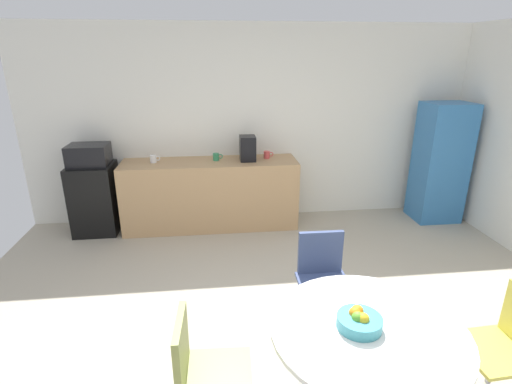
# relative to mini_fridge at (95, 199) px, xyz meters

# --- Properties ---
(ground_plane) EXTENTS (6.00, 6.00, 0.00)m
(ground_plane) POSITION_rel_mini_fridge_xyz_m (2.07, -2.65, -0.45)
(ground_plane) COLOR #B2A893
(wall_back) EXTENTS (6.00, 0.10, 2.60)m
(wall_back) POSITION_rel_mini_fridge_xyz_m (2.07, 0.35, 0.85)
(wall_back) COLOR white
(wall_back) RESTS_ON ground_plane
(counter_block) EXTENTS (2.27, 0.60, 0.90)m
(counter_block) POSITION_rel_mini_fridge_xyz_m (1.49, 0.00, -0.00)
(counter_block) COLOR tan
(counter_block) RESTS_ON ground_plane
(mini_fridge) EXTENTS (0.54, 0.54, 0.90)m
(mini_fridge) POSITION_rel_mini_fridge_xyz_m (0.00, 0.00, 0.00)
(mini_fridge) COLOR black
(mini_fridge) RESTS_ON ground_plane
(microwave) EXTENTS (0.48, 0.38, 0.26)m
(microwave) POSITION_rel_mini_fridge_xyz_m (0.00, 0.00, 0.58)
(microwave) COLOR black
(microwave) RESTS_ON mini_fridge
(locker_cabinet) EXTENTS (0.60, 0.50, 1.62)m
(locker_cabinet) POSITION_rel_mini_fridge_xyz_m (4.62, -0.10, 0.36)
(locker_cabinet) COLOR #3372B2
(locker_cabinet) RESTS_ON ground_plane
(round_table) EXTENTS (1.13, 1.13, 0.73)m
(round_table) POSITION_rel_mini_fridge_xyz_m (2.39, -3.15, 0.15)
(round_table) COLOR silver
(round_table) RESTS_ON ground_plane
(chair_olive) EXTENTS (0.44, 0.44, 0.83)m
(chair_olive) POSITION_rel_mini_fridge_xyz_m (1.40, -3.10, 0.07)
(chair_olive) COLOR silver
(chair_olive) RESTS_ON ground_plane
(chair_yellow) EXTENTS (0.44, 0.44, 0.83)m
(chair_yellow) POSITION_rel_mini_fridge_xyz_m (3.37, -3.10, 0.07)
(chair_yellow) COLOR silver
(chair_yellow) RESTS_ON ground_plane
(chair_navy) EXTENTS (0.43, 0.43, 0.83)m
(chair_navy) POSITION_rel_mini_fridge_xyz_m (2.40, -2.17, 0.07)
(chair_navy) COLOR silver
(chair_navy) RESTS_ON ground_plane
(fruit_bowl) EXTENTS (0.26, 0.26, 0.11)m
(fruit_bowl) POSITION_rel_mini_fridge_xyz_m (2.33, -3.14, 0.32)
(fruit_bowl) COLOR teal
(fruit_bowl) RESTS_ON round_table
(mug_white) EXTENTS (0.13, 0.08, 0.09)m
(mug_white) POSITION_rel_mini_fridge_xyz_m (0.78, 0.03, 0.50)
(mug_white) COLOR white
(mug_white) RESTS_ON counter_block
(mug_green) EXTENTS (0.13, 0.08, 0.09)m
(mug_green) POSITION_rel_mini_fridge_xyz_m (1.58, 0.04, 0.50)
(mug_green) COLOR #338C59
(mug_green) RESTS_ON counter_block
(mug_red) EXTENTS (0.13, 0.08, 0.09)m
(mug_red) POSITION_rel_mini_fridge_xyz_m (2.25, 0.08, 0.50)
(mug_red) COLOR #D84C4C
(mug_red) RESTS_ON counter_block
(coffee_maker) EXTENTS (0.20, 0.24, 0.32)m
(coffee_maker) POSITION_rel_mini_fridge_xyz_m (1.98, 0.00, 0.61)
(coffee_maker) COLOR black
(coffee_maker) RESTS_ON counter_block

